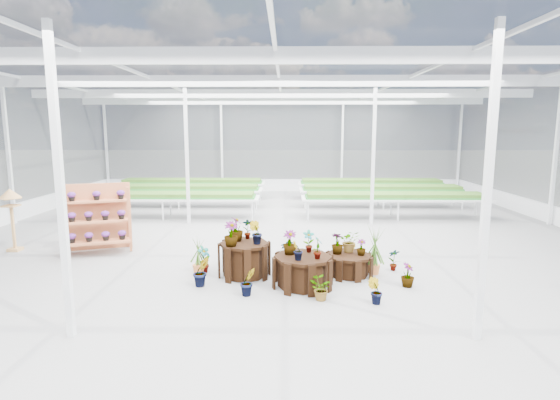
{
  "coord_description": "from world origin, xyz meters",
  "views": [
    {
      "loc": [
        0.18,
        -10.06,
        3.02
      ],
      "look_at": [
        0.05,
        0.8,
        1.3
      ],
      "focal_mm": 28.0,
      "sensor_mm": 36.0,
      "label": 1
    }
  ],
  "objects_px": {
    "plinth_tall": "(244,259)",
    "plinth_low": "(349,265)",
    "bird_table": "(12,220)",
    "shelf_rack": "(97,219)",
    "plinth_mid": "(303,271)"
  },
  "relations": [
    {
      "from": "plinth_tall",
      "to": "plinth_low",
      "type": "bearing_deg",
      "value": 2.6
    },
    {
      "from": "plinth_tall",
      "to": "bird_table",
      "type": "distance_m",
      "value": 6.34
    },
    {
      "from": "bird_table",
      "to": "shelf_rack",
      "type": "bearing_deg",
      "value": -8.09
    },
    {
      "from": "plinth_mid",
      "to": "plinth_low",
      "type": "distance_m",
      "value": 1.22
    },
    {
      "from": "plinth_tall",
      "to": "plinth_mid",
      "type": "xyz_separation_m",
      "value": [
        1.2,
        -0.6,
        -0.05
      ]
    },
    {
      "from": "plinth_tall",
      "to": "plinth_low",
      "type": "relative_size",
      "value": 1.06
    },
    {
      "from": "plinth_low",
      "to": "shelf_rack",
      "type": "distance_m",
      "value": 6.28
    },
    {
      "from": "plinth_mid",
      "to": "shelf_rack",
      "type": "xyz_separation_m",
      "value": [
        -5.03,
        2.37,
        0.55
      ]
    },
    {
      "from": "plinth_tall",
      "to": "bird_table",
      "type": "relative_size",
      "value": 0.66
    },
    {
      "from": "plinth_tall",
      "to": "plinth_mid",
      "type": "height_order",
      "value": "plinth_tall"
    },
    {
      "from": "plinth_tall",
      "to": "plinth_low",
      "type": "distance_m",
      "value": 2.21
    },
    {
      "from": "shelf_rack",
      "to": "plinth_tall",
      "type": "bearing_deg",
      "value": -43.01
    },
    {
      "from": "plinth_low",
      "to": "plinth_mid",
      "type": "bearing_deg",
      "value": -145.01
    },
    {
      "from": "shelf_rack",
      "to": "plinth_mid",
      "type": "bearing_deg",
      "value": -43.43
    },
    {
      "from": "plinth_tall",
      "to": "shelf_rack",
      "type": "distance_m",
      "value": 4.24
    }
  ]
}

